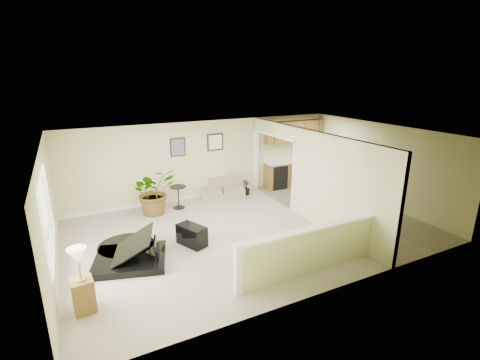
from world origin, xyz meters
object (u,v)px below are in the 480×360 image
accent_table (178,194)px  lamp_stand (82,285)px  palm_plant (154,192)px  small_plant (246,189)px  loveseat (222,188)px  piano (125,236)px  piano_bench (192,235)px

accent_table → lamp_stand: (-2.88, -3.90, 0.06)m
palm_plant → small_plant: (3.13, 0.27, -0.45)m
loveseat → lamp_stand: size_ratio=1.39×
piano → accent_table: size_ratio=2.89×
palm_plant → lamp_stand: size_ratio=1.22×
piano → piano_bench: piano is taller
loveseat → accent_table: 1.63m
loveseat → palm_plant: palm_plant is taller
piano → lamp_stand: 1.71m
piano → accent_table: (1.93, 2.47, -0.14)m
loveseat → small_plant: loveseat is taller
piano_bench → lamp_stand: bearing=-149.1°
piano → small_plant: piano is taller
small_plant → lamp_stand: lamp_stand is taller
piano → loveseat: size_ratio=1.22×
piano → lamp_stand: bearing=-107.4°
piano_bench → lamp_stand: (-2.45, -1.46, 0.26)m
piano → small_plant: 5.09m
loveseat → accent_table: size_ratio=2.37×
accent_table → lamp_stand: bearing=-126.5°
loveseat → piano_bench: bearing=-107.2°
loveseat → small_plant: (0.81, -0.16, -0.10)m
small_plant → lamp_stand: 6.68m
piano_bench → small_plant: small_plant is taller
palm_plant → small_plant: 3.18m
piano → piano_bench: bearing=18.0°
piano_bench → palm_plant: palm_plant is taller
piano → palm_plant: piano is taller
piano_bench → loveseat: bearing=54.0°
piano → palm_plant: bearing=79.9°
piano_bench → piano: bearing=-178.4°
accent_table → loveseat: bearing=12.4°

